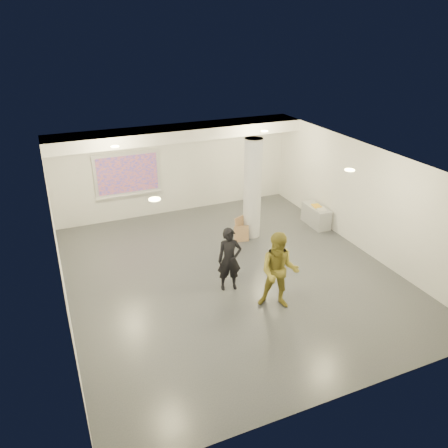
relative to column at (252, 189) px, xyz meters
name	(u,v)px	position (x,y,z in m)	size (l,w,h in m)	color
floor	(230,274)	(-1.50, -1.80, -1.50)	(8.00, 9.00, 0.01)	#393D42
ceiling	(231,162)	(-1.50, -1.80, 1.50)	(8.00, 9.00, 0.01)	silver
wall_back	(176,169)	(-1.50, 2.70, 0.00)	(8.00, 0.01, 3.00)	silver
wall_front	(344,330)	(-1.50, -6.30, 0.00)	(8.00, 0.01, 3.00)	silver
wall_left	(58,252)	(-5.50, -1.80, 0.00)	(0.01, 9.00, 3.00)	silver
wall_right	(362,198)	(2.50, -1.80, 0.00)	(0.01, 9.00, 3.00)	silver
soffit_band	(179,133)	(-1.50, 2.15, 1.32)	(8.00, 1.10, 0.36)	white
downlight_nw	(115,147)	(-3.70, 0.70, 1.48)	(0.22, 0.22, 0.02)	#F8EA92
downlight_ne	(264,131)	(0.70, 0.70, 1.48)	(0.22, 0.22, 0.02)	#F8EA92
downlight_sw	(155,199)	(-3.70, -3.30, 1.48)	(0.22, 0.22, 0.02)	#F8EA92
downlight_se	(350,170)	(0.70, -3.30, 1.48)	(0.22, 0.22, 0.02)	#F8EA92
column	(252,189)	(0.00, 0.00, 0.00)	(0.52, 0.52, 3.00)	silver
projection_screen	(128,175)	(-3.10, 2.65, 0.03)	(2.10, 0.13, 1.42)	silver
credenza	(316,216)	(2.22, -0.15, -1.18)	(0.45, 1.09, 0.63)	#95979A
papers_stack	(321,209)	(2.23, -0.38, -0.86)	(0.26, 0.33, 0.02)	silver
postit_pad	(317,206)	(2.22, -0.13, -0.85)	(0.24, 0.32, 0.03)	yellow
cardboard_back	(243,226)	(-0.28, 0.02, -1.16)	(0.63, 0.06, 0.68)	#9F764E
cardboard_front	(241,234)	(-0.45, -0.26, -1.26)	(0.44, 0.04, 0.48)	#9F764E
woman	(229,259)	(-1.78, -2.40, -0.70)	(0.58, 0.38, 1.60)	black
man	(279,271)	(-1.07, -3.50, -0.58)	(0.89, 0.70, 1.84)	olive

